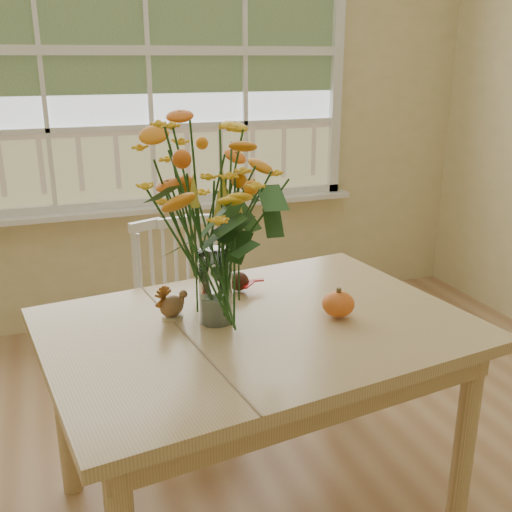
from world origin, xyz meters
name	(u,v)px	position (x,y,z in m)	size (l,w,h in m)	color
wall_back	(148,89)	(0.00, 2.25, 1.35)	(4.00, 0.02, 2.70)	#D4C987
window	(148,54)	(0.00, 2.21, 1.53)	(2.42, 0.12, 1.74)	silver
dining_table	(258,348)	(0.00, 0.49, 0.62)	(1.44, 1.11, 0.71)	tan
windsor_chair	(183,309)	(-0.08, 1.20, 0.48)	(0.42, 0.40, 0.85)	white
flower_vase	(214,214)	(-0.12, 0.54, 1.06)	(0.50, 0.50, 0.59)	white
pumpkin	(338,305)	(0.26, 0.44, 0.75)	(0.11, 0.11, 0.08)	orange
turkey_figurine	(172,306)	(-0.25, 0.61, 0.75)	(0.11, 0.10, 0.11)	#CCB78C
dark_gourd	(238,282)	(0.03, 0.77, 0.74)	(0.13, 0.08, 0.07)	#38160F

